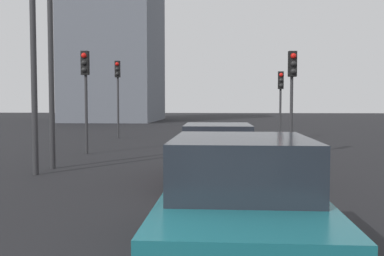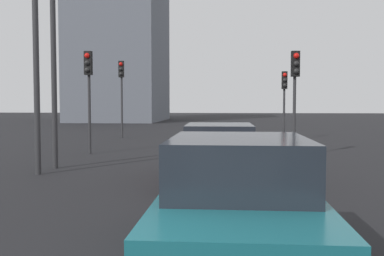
{
  "view_description": "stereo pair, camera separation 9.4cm",
  "coord_description": "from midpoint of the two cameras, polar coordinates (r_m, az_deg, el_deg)",
  "views": [
    {
      "loc": [
        -3.52,
        -1.54,
        1.99
      ],
      "look_at": [
        4.33,
        -0.99,
        1.53
      ],
      "focal_mm": 41.69,
      "sensor_mm": 36.0,
      "label": 1
    },
    {
      "loc": [
        -3.52,
        -1.63,
        1.99
      ],
      "look_at": [
        4.33,
        -0.99,
        1.53
      ],
      "focal_mm": 41.69,
      "sensor_mm": 36.0,
      "label": 2
    }
  ],
  "objects": [
    {
      "name": "car_maroon_left_lead",
      "position": [
        11.42,
        3.06,
        -3.15
      ],
      "size": [
        4.75,
        2.15,
        1.44
      ],
      "rotation": [
        0.0,
        0.0,
        0.02
      ],
      "color": "#510F16",
      "rests_on": "ground_plane"
    },
    {
      "name": "building_facade_left",
      "position": [
        49.6,
        -9.72,
        10.55
      ],
      "size": [
        12.79,
        8.9,
        16.58
      ],
      "primitive_type": "cube",
      "color": "slate",
      "rests_on": "ground_plane"
    },
    {
      "name": "traffic_light_far_right",
      "position": [
        24.96,
        -9.6,
        5.71
      ],
      "size": [
        0.32,
        0.28,
        4.26
      ],
      "rotation": [
        0.0,
        0.0,
        3.16
      ],
      "color": "#2D2D30",
      "rests_on": "ground_plane"
    },
    {
      "name": "traffic_light_near_right",
      "position": [
        23.45,
        11.17,
        4.69
      ],
      "size": [
        0.32,
        0.28,
        3.57
      ],
      "rotation": [
        0.0,
        0.0,
        3.13
      ],
      "color": "#2D2D30",
      "rests_on": "ground_plane"
    },
    {
      "name": "car_teal_left_second",
      "position": [
        5.64,
        5.73,
        -9.33
      ],
      "size": [
        4.58,
        2.05,
        1.57
      ],
      "rotation": [
        0.0,
        0.0,
        -0.0
      ],
      "color": "#19606B",
      "rests_on": "ground_plane"
    },
    {
      "name": "traffic_light_far_left",
      "position": [
        17.52,
        -13.65,
        5.97
      ],
      "size": [
        0.32,
        0.29,
        3.93
      ],
      "rotation": [
        0.0,
        0.0,
        3.08
      ],
      "color": "#2D2D30",
      "rests_on": "ground_plane"
    },
    {
      "name": "street_lamp_far",
      "position": [
        13.11,
        -19.92,
        13.95
      ],
      "size": [
        0.56,
        0.36,
        7.59
      ],
      "color": "#2D2D30",
      "rests_on": "ground_plane"
    },
    {
      "name": "traffic_light_near_left",
      "position": [
        16.25,
        12.54,
        5.87
      ],
      "size": [
        0.33,
        0.3,
        3.8
      ],
      "rotation": [
        0.0,
        0.0,
        3.27
      ],
      "color": "#2D2D30",
      "rests_on": "ground_plane"
    }
  ]
}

